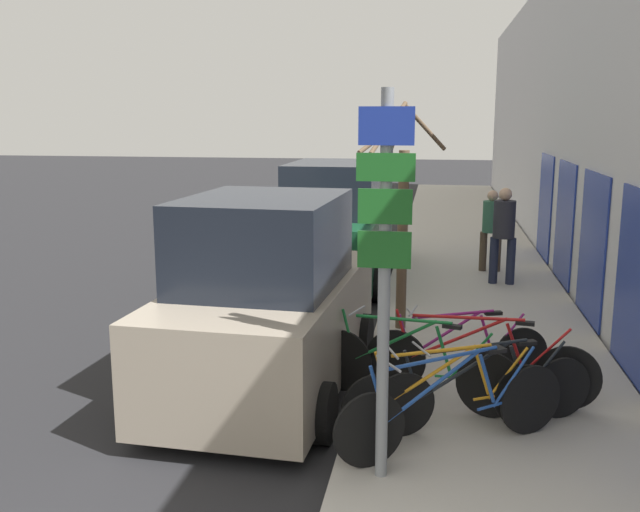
% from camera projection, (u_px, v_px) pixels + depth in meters
% --- Properties ---
extents(ground_plane, '(80.00, 80.00, 0.00)m').
position_uv_depth(ground_plane, '(342.00, 279.00, 14.49)').
color(ground_plane, black).
extents(sidewalk_curb, '(3.20, 32.00, 0.15)m').
position_uv_depth(sidewalk_curb, '(467.00, 253.00, 16.77)').
color(sidewalk_curb, '#ADA89E').
rests_on(sidewalk_curb, ground).
extents(building_facade, '(0.23, 32.00, 6.50)m').
position_uv_depth(building_facade, '(553.00, 117.00, 15.80)').
color(building_facade, '#BCBCC1').
rests_on(building_facade, ground).
extents(signpost, '(0.48, 0.12, 3.35)m').
position_uv_depth(signpost, '(384.00, 270.00, 5.93)').
color(signpost, gray).
rests_on(signpost, sidewalk_curb).
extents(bicycle_0, '(2.13, 1.35, 0.98)m').
position_uv_depth(bicycle_0, '(454.00, 408.00, 6.71)').
color(bicycle_0, black).
rests_on(bicycle_0, sidewalk_curb).
extents(bicycle_1, '(2.11, 0.82, 0.91)m').
position_uv_depth(bicycle_1, '(451.00, 396.00, 7.07)').
color(bicycle_1, black).
rests_on(bicycle_1, sidewalk_curb).
extents(bicycle_2, '(2.23, 1.01, 0.90)m').
position_uv_depth(bicycle_2, '(485.00, 390.00, 7.21)').
color(bicycle_2, black).
rests_on(bicycle_2, sidewalk_curb).
extents(bicycle_3, '(2.32, 0.78, 0.99)m').
position_uv_depth(bicycle_3, '(413.00, 367.00, 7.79)').
color(bicycle_3, black).
rests_on(bicycle_3, sidewalk_curb).
extents(bicycle_4, '(2.57, 0.55, 0.97)m').
position_uv_depth(bicycle_4, '(479.00, 363.00, 7.93)').
color(bicycle_4, black).
rests_on(bicycle_4, sidewalk_curb).
extents(bicycle_5, '(2.07, 0.73, 0.88)m').
position_uv_depth(bicycle_5, '(461.00, 352.00, 8.41)').
color(bicycle_5, black).
rests_on(bicycle_5, sidewalk_curb).
extents(parked_car_0, '(2.26, 4.26, 2.37)m').
position_uv_depth(parked_car_0, '(268.00, 305.00, 8.45)').
color(parked_car_0, gray).
rests_on(parked_car_0, ground).
extents(parked_car_1, '(2.12, 4.80, 2.38)m').
position_uv_depth(parked_car_1, '(336.00, 228.00, 14.06)').
color(parked_car_1, '#144728').
rests_on(parked_car_1, ground).
extents(pedestrian_near, '(0.43, 0.37, 1.65)m').
position_uv_depth(pedestrian_near, '(491.00, 225.00, 14.36)').
color(pedestrian_near, '#4C3D2D').
rests_on(pedestrian_near, sidewalk_curb).
extents(pedestrian_far, '(0.47, 0.40, 1.81)m').
position_uv_depth(pedestrian_far, '(504.00, 229.00, 13.24)').
color(pedestrian_far, '#1E2338').
rests_on(pedestrian_far, sidewalk_curb).
extents(street_tree, '(1.20, 1.54, 3.32)m').
position_uv_depth(street_tree, '(401.00, 219.00, 10.32)').
color(street_tree, brown).
rests_on(street_tree, sidewalk_curb).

